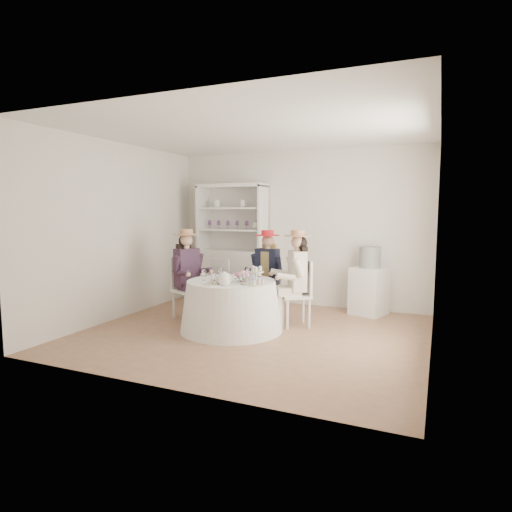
% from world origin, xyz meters
% --- Properties ---
extents(ground, '(4.50, 4.50, 0.00)m').
position_xyz_m(ground, '(0.00, 0.00, 0.00)').
color(ground, brown).
rests_on(ground, ground).
extents(ceiling, '(4.50, 4.50, 0.00)m').
position_xyz_m(ceiling, '(0.00, 0.00, 2.70)').
color(ceiling, white).
rests_on(ceiling, wall_back).
extents(wall_back, '(4.50, 0.00, 4.50)m').
position_xyz_m(wall_back, '(0.00, 2.00, 1.35)').
color(wall_back, white).
rests_on(wall_back, ground).
extents(wall_front, '(4.50, 0.00, 4.50)m').
position_xyz_m(wall_front, '(0.00, -2.00, 1.35)').
color(wall_front, white).
rests_on(wall_front, ground).
extents(wall_left, '(0.00, 4.50, 4.50)m').
position_xyz_m(wall_left, '(-2.25, 0.00, 1.35)').
color(wall_left, white).
rests_on(wall_left, ground).
extents(wall_right, '(0.00, 4.50, 4.50)m').
position_xyz_m(wall_right, '(2.25, 0.00, 1.35)').
color(wall_right, white).
rests_on(wall_right, ground).
extents(tea_table, '(1.42, 1.42, 0.70)m').
position_xyz_m(tea_table, '(-0.33, 0.01, 0.35)').
color(tea_table, white).
rests_on(tea_table, ground).
extents(hutch, '(1.39, 0.81, 2.14)m').
position_xyz_m(hutch, '(-1.18, 1.77, 0.76)').
color(hutch, silver).
rests_on(hutch, ground).
extents(side_table, '(0.63, 0.63, 0.76)m').
position_xyz_m(side_table, '(1.28, 1.71, 0.38)').
color(side_table, silver).
rests_on(side_table, ground).
extents(hatbox, '(0.42, 0.42, 0.33)m').
position_xyz_m(hatbox, '(1.28, 1.71, 0.93)').
color(hatbox, black).
rests_on(hatbox, side_table).
extents(guest_left, '(0.58, 0.53, 1.39)m').
position_xyz_m(guest_left, '(-1.22, 0.30, 0.78)').
color(guest_left, silver).
rests_on(guest_left, ground).
extents(guest_mid, '(0.49, 0.51, 1.36)m').
position_xyz_m(guest_mid, '(-0.18, 0.94, 0.77)').
color(guest_mid, silver).
rests_on(guest_mid, ground).
extents(guest_right, '(0.60, 0.56, 1.39)m').
position_xyz_m(guest_right, '(0.42, 0.57, 0.78)').
color(guest_right, silver).
rests_on(guest_right, ground).
extents(spare_chair, '(0.42, 0.42, 0.90)m').
position_xyz_m(spare_chair, '(-0.91, 0.90, 0.48)').
color(spare_chair, silver).
rests_on(spare_chair, ground).
extents(teacup_a, '(0.13, 0.13, 0.08)m').
position_xyz_m(teacup_a, '(-0.56, 0.16, 0.74)').
color(teacup_a, white).
rests_on(teacup_a, tea_table).
extents(teacup_b, '(0.07, 0.07, 0.06)m').
position_xyz_m(teacup_b, '(-0.30, 0.30, 0.73)').
color(teacup_b, white).
rests_on(teacup_b, tea_table).
extents(teacup_c, '(0.10, 0.10, 0.07)m').
position_xyz_m(teacup_c, '(-0.09, 0.18, 0.74)').
color(teacup_c, white).
rests_on(teacup_c, tea_table).
extents(flower_bowl, '(0.23, 0.23, 0.05)m').
position_xyz_m(flower_bowl, '(-0.13, 0.02, 0.73)').
color(flower_bowl, white).
rests_on(flower_bowl, tea_table).
extents(flower_arrangement, '(0.19, 0.19, 0.07)m').
position_xyz_m(flower_arrangement, '(-0.13, -0.05, 0.79)').
color(flower_arrangement, '#D36990').
rests_on(flower_arrangement, tea_table).
extents(table_teapot, '(0.26, 0.18, 0.19)m').
position_xyz_m(table_teapot, '(-0.24, -0.37, 0.78)').
color(table_teapot, white).
rests_on(table_teapot, tea_table).
extents(sandwich_plate, '(0.28, 0.28, 0.06)m').
position_xyz_m(sandwich_plate, '(-0.39, -0.35, 0.72)').
color(sandwich_plate, white).
rests_on(sandwich_plate, tea_table).
extents(cupcake_stand, '(0.26, 0.26, 0.24)m').
position_xyz_m(cupcake_stand, '(0.12, -0.17, 0.79)').
color(cupcake_stand, white).
rests_on(cupcake_stand, tea_table).
extents(stemware_set, '(0.80, 0.84, 0.15)m').
position_xyz_m(stemware_set, '(-0.33, 0.01, 0.78)').
color(stemware_set, white).
rests_on(stemware_set, tea_table).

